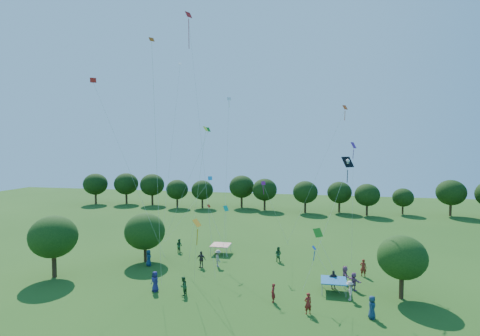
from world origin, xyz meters
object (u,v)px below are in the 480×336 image
(near_tree_north, at_px, (145,231))
(tent_blue, at_px, (334,281))
(near_tree_west, at_px, (53,237))
(pirate_kite, at_px, (347,164))
(tent_red_stripe, at_px, (221,245))
(red_high_kite, at_px, (193,60))
(near_tree_east, at_px, (402,257))

(near_tree_north, bearing_deg, tent_blue, -12.52)
(near_tree_west, distance_m, tent_blue, 27.01)
(near_tree_west, xyz_separation_m, pirate_kite, (27.78, 2.78, 7.26))
(tent_blue, bearing_deg, tent_red_stripe, 144.26)
(tent_blue, distance_m, red_high_kite, 25.30)
(near_tree_west, distance_m, tent_red_stripe, 18.08)
(tent_blue, relative_size, red_high_kite, 0.09)
(near_tree_west, bearing_deg, red_high_kite, 23.56)
(tent_blue, bearing_deg, near_tree_north, 167.48)
(near_tree_west, height_order, tent_red_stripe, near_tree_west)
(near_tree_east, bearing_deg, pirate_kite, 165.27)
(pirate_kite, bearing_deg, red_high_kite, 169.87)
(near_tree_east, height_order, tent_blue, near_tree_east)
(near_tree_north, bearing_deg, pirate_kite, -9.53)
(near_tree_north, distance_m, pirate_kite, 22.92)
(near_tree_east, xyz_separation_m, pirate_kite, (-4.55, 1.20, 7.74))
(near_tree_west, height_order, pirate_kite, pirate_kite)
(near_tree_west, height_order, near_tree_north, near_tree_west)
(pirate_kite, bearing_deg, near_tree_north, 170.47)
(near_tree_east, relative_size, pirate_kite, 0.51)
(near_tree_west, relative_size, pirate_kite, 0.57)
(near_tree_west, bearing_deg, tent_blue, 3.96)
(near_tree_west, xyz_separation_m, near_tree_north, (6.55, 6.34, -0.60))
(tent_blue, xyz_separation_m, pirate_kite, (1.00, 0.93, 10.25))
(near_tree_north, bearing_deg, tent_red_stripe, 32.28)
(red_high_kite, bearing_deg, near_tree_west, -156.44)
(tent_red_stripe, bearing_deg, near_tree_north, -147.72)
(near_tree_east, distance_m, tent_red_stripe, 20.79)
(near_tree_north, bearing_deg, near_tree_east, -10.46)
(tent_blue, xyz_separation_m, red_high_kite, (-14.18, 3.64, 20.63))
(tent_red_stripe, relative_size, red_high_kite, 0.09)
(near_tree_west, distance_m, red_high_kite, 22.37)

